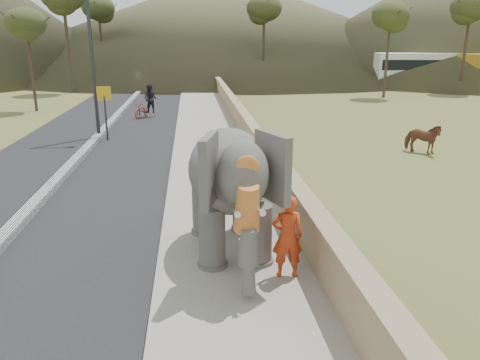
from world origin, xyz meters
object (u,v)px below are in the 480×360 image
object	(u,v)px
cow	(422,138)
lamppost	(97,27)
motorcyclist	(146,105)
elephant_and_man	(230,188)

from	to	relation	value
cow	lamppost	bearing A→B (deg)	111.77
cow	motorcyclist	bearing A→B (deg)	89.97
lamppost	cow	xyz separation A→B (m)	(13.05, -4.47, -4.27)
cow	elephant_and_man	xyz separation A→B (m)	(-8.34, -8.25, 0.87)
lamppost	elephant_and_man	size ratio (longest dim) A/B	2.11
cow	motorcyclist	xyz separation A→B (m)	(-11.64, 10.01, 0.15)
elephant_and_man	motorcyclist	bearing A→B (deg)	100.23
motorcyclist	elephant_and_man	bearing A→B (deg)	-79.77
motorcyclist	lamppost	bearing A→B (deg)	-104.33
lamppost	elephant_and_man	distance (m)	13.98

